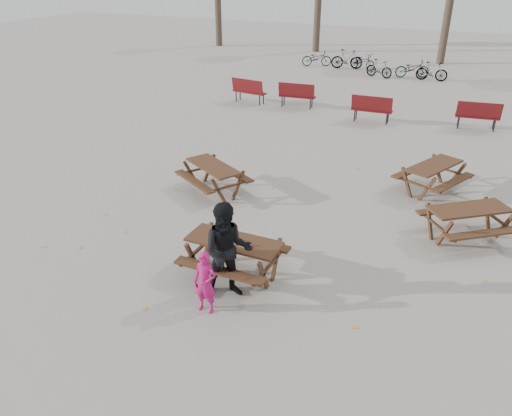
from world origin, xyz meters
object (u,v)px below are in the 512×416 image
at_px(picnic_table_east, 467,223).
at_px(picnic_table_north, 214,178).
at_px(child, 205,283).
at_px(soda_bottle, 222,238).
at_px(adult, 227,252).
at_px(main_picnic_table, 234,249).
at_px(picnic_table_far, 432,178).
at_px(food_tray, 245,245).

relative_size(picnic_table_east, picnic_table_north, 1.00).
bearing_deg(picnic_table_east, child, -168.37).
bearing_deg(picnic_table_north, child, -32.40).
bearing_deg(child, soda_bottle, 100.14).
bearing_deg(adult, main_picnic_table, 77.90).
bearing_deg(picnic_table_far, adult, -179.21).
bearing_deg(food_tray, soda_bottle, -175.54).
relative_size(main_picnic_table, food_tray, 10.00).
height_order(main_picnic_table, picnic_table_east, main_picnic_table).
bearing_deg(adult, food_tray, 50.43).
height_order(food_tray, child, child).
xyz_separation_m(food_tray, child, (-0.23, -1.08, -0.21)).
height_order(food_tray, picnic_table_north, food_tray).
bearing_deg(picnic_table_far, child, -178.47).
distance_m(main_picnic_table, soda_bottle, 0.34).
bearing_deg(food_tray, child, -102.01).
distance_m(adult, picnic_table_far, 6.89).
relative_size(main_picnic_table, picnic_table_north, 1.04).
bearing_deg(food_tray, main_picnic_table, 159.68).
bearing_deg(picnic_table_far, picnic_table_north, 139.46).
relative_size(adult, picnic_table_north, 1.07).
relative_size(food_tray, picnic_table_east, 0.10).
bearing_deg(soda_bottle, child, -77.60).
xyz_separation_m(adult, picnic_table_north, (-2.46, 3.86, -0.55)).
distance_m(child, adult, 0.68).
xyz_separation_m(child, picnic_table_far, (2.88, 6.87, -0.21)).
distance_m(child, picnic_table_east, 6.02).
bearing_deg(picnic_table_north, picnic_table_east, 31.42).
relative_size(main_picnic_table, adult, 0.97).
height_order(food_tray, picnic_table_far, food_tray).
distance_m(main_picnic_table, picnic_table_far, 6.40).
bearing_deg(child, picnic_table_north, 115.40).
height_order(picnic_table_east, picnic_table_far, picnic_table_far).
bearing_deg(adult, picnic_table_east, 17.16).
distance_m(soda_bottle, picnic_table_far, 6.62).
bearing_deg(picnic_table_north, soda_bottle, -28.33).
height_order(food_tray, adult, adult).
bearing_deg(picnic_table_north, adult, -27.54).
distance_m(food_tray, soda_bottle, 0.46).
relative_size(main_picnic_table, child, 1.55).
xyz_separation_m(child, picnic_table_north, (-2.32, 4.42, -0.21)).
bearing_deg(main_picnic_table, picnic_table_far, 62.67).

